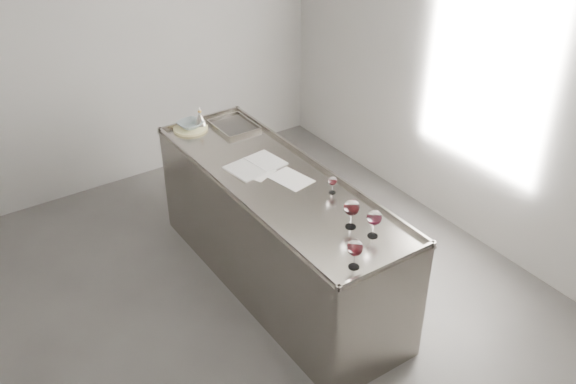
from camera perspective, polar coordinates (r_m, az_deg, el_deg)
room_shell at (r=3.93m, az=-4.75°, el=2.83°), size 4.54×5.04×2.84m
counter at (r=4.86m, az=-0.94°, el=-3.66°), size 0.77×2.42×0.97m
wine_glass_left at (r=3.73m, az=5.98°, el=-5.02°), size 0.10×0.10×0.19m
wine_glass_middle at (r=4.06m, az=5.68°, el=-1.44°), size 0.10×0.10×0.20m
wine_glass_right at (r=3.99m, az=7.67°, el=-2.33°), size 0.10×0.10×0.19m
wine_glass_small at (r=4.42m, az=3.99°, el=0.94°), size 0.06×0.06×0.13m
notebook at (r=4.78m, az=-2.92°, el=2.37°), size 0.44×0.34×0.02m
loose_paper_top at (r=4.72m, az=-3.17°, el=1.91°), size 0.30×0.35×0.00m
loose_paper_under at (r=4.61m, az=0.26°, el=1.17°), size 0.26×0.33×0.00m
trivet at (r=5.37m, az=-8.65°, el=5.62°), size 0.29×0.29×0.02m
ceramic_bowl at (r=5.36m, az=-8.68°, el=5.95°), size 0.24×0.24×0.05m
wine_funnel at (r=5.39m, az=-7.80°, el=6.31°), size 0.12×0.12×0.18m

